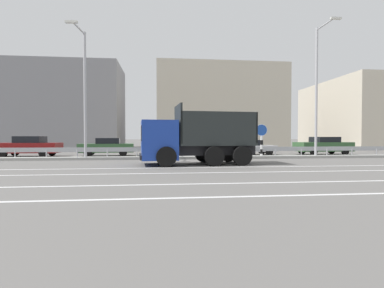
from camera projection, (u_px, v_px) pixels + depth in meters
The scene contains 19 objects.
ground_plane at pixel (183, 161), 18.50m from camera, with size 320.00×320.00×0.00m, color #605E5B.
lane_strip_0 at pixel (203, 167), 14.88m from camera, with size 60.27×0.16×0.01m, color silver.
lane_strip_1 at pixel (210, 173), 12.71m from camera, with size 60.27×0.16×0.01m, color silver.
lane_strip_2 at pixel (225, 183), 9.80m from camera, with size 60.27×0.16×0.01m, color silver.
lane_strip_3 at pixel (244, 196), 7.65m from camera, with size 60.27×0.16×0.01m, color silver.
median_island at pixel (181, 158), 20.63m from camera, with size 33.15×1.10×0.18m, color gray.
median_guardrail at pixel (180, 150), 21.71m from camera, with size 60.27×0.09×0.78m.
dump_truck at pixel (184, 142), 16.49m from camera, with size 6.44×3.19×3.28m.
median_road_sign at pixel (262, 140), 21.23m from camera, with size 0.85×0.16×2.43m.
street_lamp_1 at pixel (84, 88), 19.48m from camera, with size 0.71×2.52×8.41m.
street_lamp_2 at pixel (318, 85), 21.24m from camera, with size 0.70×2.50×9.31m.
parked_car_2 at pixel (29, 146), 23.03m from camera, with size 4.65×2.07×1.57m.
parked_car_3 at pixel (107, 147), 23.76m from camera, with size 4.35×2.17×1.43m.
parked_car_4 at pixel (178, 146), 24.48m from camera, with size 4.46×1.93×1.50m.
parked_car_5 at pixel (252, 147), 25.10m from camera, with size 3.88×1.88×1.27m.
parked_car_6 at pixel (323, 146), 25.56m from camera, with size 4.73×2.24×1.52m.
background_building_0 at pixel (67, 107), 40.39m from camera, with size 14.44×9.26×11.09m, color gray.
background_building_1 at pixel (217, 109), 38.68m from camera, with size 15.38×10.40×10.13m, color beige.
background_building_2 at pixel (377, 115), 42.17m from camera, with size 15.95×15.56×9.10m, color beige.
Camera 1 is at (-1.48, -18.42, 1.53)m, focal length 28.00 mm.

